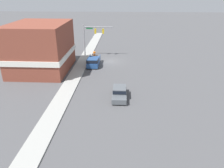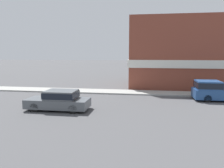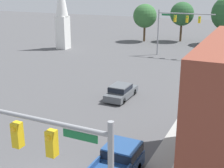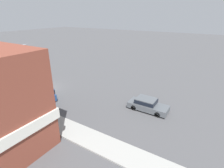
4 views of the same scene
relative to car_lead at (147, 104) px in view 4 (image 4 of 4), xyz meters
The scene contains 6 objects.
ground_plane 16.13m from the car_lead, 82.38° to the right, with size 200.00×200.00×0.00m, color #4C4C4F.
sidewalk_curb 17.80m from the car_lead, 63.86° to the right, with size 2.40×60.00×0.14m.
near_signal_assembly 20.82m from the car_lead, 72.38° to the right, with size 6.26×0.49×6.91m.
car_lead is the anchor object (origin of this frame).
pickup_truck_parked 14.12m from the car_lead, 67.65° to the right, with size 2.14×5.40×1.79m.
construction_barrel 20.64m from the car_lead, 73.00° to the right, with size 0.58×0.58×0.97m.
Camera 4 is at (15.72, 22.21, 10.84)m, focal length 28.00 mm.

